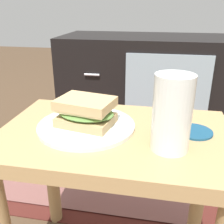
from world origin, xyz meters
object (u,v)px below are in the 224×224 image
at_px(plate, 86,126).
at_px(coaster, 194,132).
at_px(tv_cabinet, 145,86).
at_px(sandwich_front, 86,112).
at_px(beer_glass, 172,115).

relative_size(plate, coaster, 2.79).
xyz_separation_m(tv_cabinet, sandwich_front, (-0.09, -0.94, 0.21)).
bearing_deg(plate, sandwich_front, -90.00).
bearing_deg(sandwich_front, beer_glass, -17.87).
bearing_deg(coaster, plate, -175.37).
distance_m(plate, coaster, 0.26).
distance_m(sandwich_front, coaster, 0.26).
xyz_separation_m(tv_cabinet, beer_glass, (0.11, -1.01, 0.25)).
bearing_deg(sandwich_front, coaster, 4.63).
bearing_deg(coaster, beer_glass, -125.38).
bearing_deg(plate, coaster, 4.63).
bearing_deg(coaster, tv_cabinet, 100.51).
distance_m(sandwich_front, beer_glass, 0.21).
bearing_deg(tv_cabinet, plate, -95.46).
relative_size(plate, beer_glass, 1.49).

